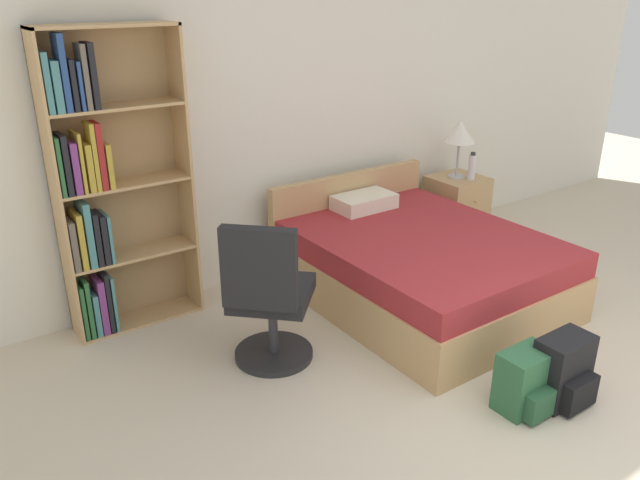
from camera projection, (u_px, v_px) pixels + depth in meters
wall_back at (292, 114)px, 4.97m from camera, size 9.00×0.06×2.60m
bookshelf at (104, 189)px, 4.08m from camera, size 0.89×0.27×2.04m
bed at (416, 264)px, 4.76m from camera, size 1.54×1.92×0.79m
office_chair at (268, 299)px, 3.82m from camera, size 0.72×0.72×1.01m
nightstand at (456, 207)px, 5.90m from camera, size 0.47×0.48×0.60m
table_lamp at (460, 134)px, 5.62m from camera, size 0.28×0.28×0.52m
water_bottle at (472, 167)px, 5.68m from camera, size 0.07×0.07×0.25m
backpack_black at (564, 372)px, 3.58m from camera, size 0.33×0.27×0.41m
backpack_green at (527, 382)px, 3.52m from camera, size 0.32×0.27×0.36m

